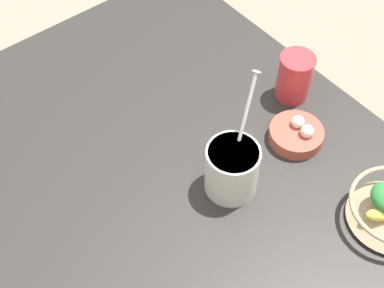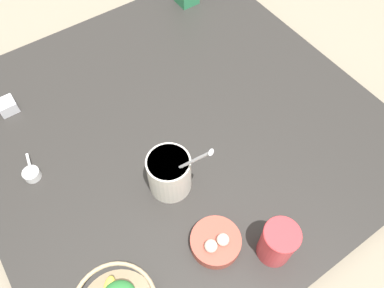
{
  "view_description": "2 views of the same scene",
  "coord_description": "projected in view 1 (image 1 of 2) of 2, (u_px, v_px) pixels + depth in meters",
  "views": [
    {
      "loc": [
        -0.58,
        0.3,
        1.05
      ],
      "look_at": [
        -0.04,
        -0.14,
        0.14
      ],
      "focal_mm": 50.0,
      "sensor_mm": 36.0,
      "label": 1
    },
    {
      "loc": [
        -0.35,
        -0.6,
        0.98
      ],
      "look_at": [
        -0.03,
        -0.14,
        0.12
      ],
      "focal_mm": 35.0,
      "sensor_mm": 36.0,
      "label": 2
    }
  ],
  "objects": [
    {
      "name": "ground_plane",
      "position": [
        134.0,
        200.0,
        1.22
      ],
      "size": [
        6.0,
        6.0,
        0.0
      ],
      "primitive_type": "plane",
      "color": "gray"
    },
    {
      "name": "countertop",
      "position": [
        133.0,
        194.0,
        1.2
      ],
      "size": [
        1.18,
        1.18,
        0.05
      ],
      "color": "#2D2B28",
      "rests_on": "ground_plane"
    },
    {
      "name": "drinking_cup",
      "position": [
        295.0,
        76.0,
        1.3
      ],
      "size": [
        0.09,
        0.09,
        0.13
      ],
      "color": "#DB383D",
      "rests_on": "countertop"
    },
    {
      "name": "garlic_bowl",
      "position": [
        297.0,
        134.0,
        1.25
      ],
      "size": [
        0.13,
        0.13,
        0.06
      ],
      "color": "#B24C3D",
      "rests_on": "countertop"
    },
    {
      "name": "yogurt_tub",
      "position": [
        232.0,
        167.0,
        1.13
      ],
      "size": [
        0.12,
        0.17,
        0.26
      ],
      "color": "silver",
      "rests_on": "countertop"
    }
  ]
}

